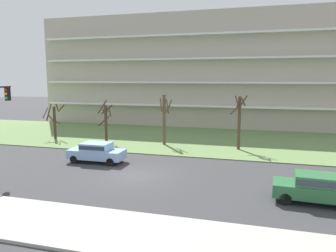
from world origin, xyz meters
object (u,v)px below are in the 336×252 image
tree_left (106,121)px  sedan_green_near_left (317,187)px  tree_far_left (54,120)px  sedan_blue_center_left (97,151)px  tree_right (239,120)px  tree_center (164,118)px

tree_left → sedan_green_near_left: 21.76m
tree_far_left → sedan_blue_center_left: tree_far_left is taller
tree_right → sedan_green_near_left: size_ratio=1.13×
sedan_blue_center_left → tree_center: bearing=-113.1°
tree_far_left → tree_left: size_ratio=0.89×
tree_right → sedan_blue_center_left: (-10.48, -7.57, -1.96)m
tree_center → sedan_blue_center_left: tree_center is taller
tree_right → sedan_blue_center_left: 13.08m
tree_right → tree_far_left: bearing=179.7°
tree_left → sedan_blue_center_left: size_ratio=0.99×
tree_right → sedan_green_near_left: (4.81, -12.07, -1.96)m
sedan_green_near_left → sedan_blue_center_left: (-15.30, 4.50, 0.00)m
tree_far_left → tree_center: tree_center is taller
tree_far_left → tree_right: bearing=-0.3°
tree_left → sedan_green_near_left: (18.15, -11.92, -1.42)m
tree_center → sedan_green_near_left: size_ratio=1.11×
tree_left → sedan_green_near_left: tree_left is taller
tree_left → sedan_blue_center_left: (2.85, -7.42, -1.42)m
tree_left → sedan_blue_center_left: 8.07m
tree_far_left → sedan_blue_center_left: size_ratio=0.88×
tree_far_left → tree_center: size_ratio=0.78×
tree_center → sedan_green_near_left: tree_center is taller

